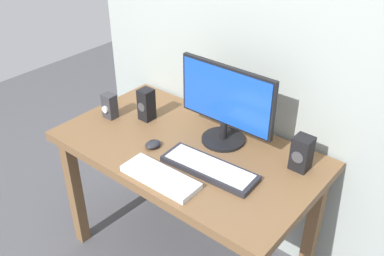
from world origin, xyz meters
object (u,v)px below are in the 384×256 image
(desk, at_px, (187,163))
(keyboard_primary, at_px, (209,168))
(keyboard_secondary, at_px, (160,177))
(speaker_left, at_px, (146,105))
(monitor, at_px, (226,103))
(mouse, at_px, (153,144))
(audio_controller, at_px, (110,106))
(speaker_right, at_px, (302,153))

(desk, relative_size, keyboard_primary, 2.84)
(keyboard_secondary, relative_size, speaker_left, 2.11)
(monitor, relative_size, keyboard_primary, 1.13)
(mouse, bearing_deg, keyboard_secondary, -34.29)
(speaker_left, xyz_separation_m, audio_controller, (-0.17, -0.11, -0.02))
(desk, distance_m, speaker_right, 0.57)
(keyboard_primary, relative_size, speaker_left, 2.62)
(keyboard_primary, height_order, speaker_right, speaker_right)
(desk, height_order, speaker_right, speaker_right)
(speaker_right, height_order, audio_controller, speaker_right)
(desk, relative_size, speaker_right, 7.94)
(monitor, relative_size, audio_controller, 3.81)
(keyboard_secondary, relative_size, mouse, 4.45)
(keyboard_primary, bearing_deg, monitor, 111.33)
(speaker_right, bearing_deg, speaker_left, -171.45)
(monitor, bearing_deg, speaker_right, 4.36)
(keyboard_secondary, distance_m, speaker_left, 0.54)
(mouse, bearing_deg, keyboard_primary, 9.04)
(keyboard_primary, xyz_separation_m, mouse, (-0.33, -0.03, 0.00))
(keyboard_secondary, height_order, speaker_left, speaker_left)
(monitor, relative_size, speaker_right, 3.15)
(mouse, xyz_separation_m, audio_controller, (-0.38, 0.06, 0.05))
(desk, height_order, speaker_left, speaker_left)
(mouse, height_order, audio_controller, audio_controller)
(speaker_left, height_order, audio_controller, speaker_left)
(monitor, height_order, audio_controller, monitor)
(audio_controller, bearing_deg, monitor, 18.99)
(desk, xyz_separation_m, speaker_right, (0.51, 0.19, 0.18))
(keyboard_primary, xyz_separation_m, keyboard_secondary, (-0.13, -0.19, 0.00))
(desk, bearing_deg, speaker_left, 168.70)
(keyboard_secondary, xyz_separation_m, speaker_left, (-0.41, 0.34, 0.07))
(speaker_right, bearing_deg, monitor, -175.64)
(monitor, xyz_separation_m, speaker_right, (0.40, 0.03, -0.13))
(speaker_right, bearing_deg, keyboard_secondary, -132.79)
(monitor, height_order, speaker_right, monitor)
(audio_controller, bearing_deg, speaker_left, 34.31)
(speaker_left, bearing_deg, keyboard_secondary, -39.26)
(desk, relative_size, monitor, 2.52)
(desk, bearing_deg, keyboard_secondary, -74.60)
(mouse, height_order, speaker_left, speaker_left)
(audio_controller, bearing_deg, mouse, -9.34)
(mouse, distance_m, audio_controller, 0.39)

